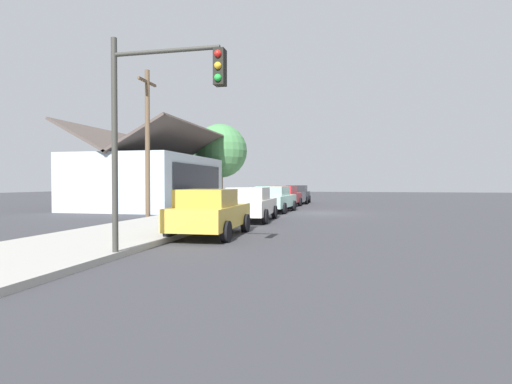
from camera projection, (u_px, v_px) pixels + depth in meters
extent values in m
plane|color=#38383D|center=(318.00, 213.00, 24.64)|extent=(120.00, 120.00, 0.00)
cube|color=#A3A099|center=(228.00, 210.00, 25.87)|extent=(60.00, 4.20, 0.16)
cube|color=gold|center=(211.00, 216.00, 13.98)|extent=(4.36, 1.91, 0.70)
cube|color=gold|center=(207.00, 198.00, 13.55)|extent=(2.11, 1.64, 0.56)
cylinder|color=black|center=(199.00, 222.00, 15.47)|extent=(0.67, 0.24, 0.66)
cylinder|color=black|center=(245.00, 223.00, 15.13)|extent=(0.67, 0.24, 0.66)
cylinder|color=black|center=(170.00, 230.00, 12.85)|extent=(0.67, 0.24, 0.66)
cylinder|color=black|center=(226.00, 232.00, 12.51)|extent=(0.67, 0.24, 0.66)
cube|color=silver|center=(251.00, 207.00, 19.58)|extent=(4.66, 2.00, 0.70)
cube|color=beige|center=(249.00, 193.00, 19.11)|extent=(2.26, 1.70, 0.56)
cylinder|color=black|center=(239.00, 212.00, 21.16)|extent=(0.67, 0.24, 0.66)
cylinder|color=black|center=(274.00, 212.00, 20.81)|extent=(0.67, 0.24, 0.66)
cylinder|color=black|center=(224.00, 216.00, 18.36)|extent=(0.67, 0.24, 0.66)
cylinder|color=black|center=(265.00, 217.00, 18.01)|extent=(0.67, 0.24, 0.66)
cube|color=#9ED1BC|center=(275.00, 201.00, 25.57)|extent=(4.94, 2.09, 0.70)
cube|color=#86B1A0|center=(273.00, 191.00, 25.09)|extent=(2.41, 1.73, 0.56)
cylinder|color=black|center=(267.00, 205.00, 27.27)|extent=(0.67, 0.26, 0.66)
cylinder|color=black|center=(294.00, 206.00, 26.77)|extent=(0.67, 0.26, 0.66)
cylinder|color=black|center=(254.00, 208.00, 24.39)|extent=(0.67, 0.26, 0.66)
cylinder|color=black|center=(284.00, 208.00, 23.89)|extent=(0.67, 0.26, 0.66)
cube|color=red|center=(285.00, 198.00, 30.82)|extent=(4.97, 1.98, 0.70)
cube|color=#A9272B|center=(284.00, 190.00, 30.34)|extent=(2.42, 1.65, 0.56)
cylinder|color=black|center=(278.00, 202.00, 32.52)|extent=(0.67, 0.25, 0.66)
cylinder|color=black|center=(300.00, 202.00, 32.06)|extent=(0.67, 0.25, 0.66)
cylinder|color=black|center=(269.00, 203.00, 29.60)|extent=(0.67, 0.25, 0.66)
cylinder|color=black|center=(293.00, 204.00, 29.13)|extent=(0.67, 0.25, 0.66)
cube|color=#2D3035|center=(297.00, 196.00, 36.50)|extent=(4.87, 1.96, 0.70)
cube|color=#27292D|center=(297.00, 189.00, 36.02)|extent=(2.36, 1.68, 0.56)
cylinder|color=black|center=(289.00, 199.00, 38.16)|extent=(0.66, 0.23, 0.66)
cylinder|color=black|center=(309.00, 199.00, 37.80)|extent=(0.66, 0.23, 0.66)
cylinder|color=black|center=(285.00, 200.00, 35.23)|extent=(0.66, 0.23, 0.66)
cylinder|color=black|center=(307.00, 200.00, 34.86)|extent=(0.66, 0.23, 0.66)
cube|color=#ADBCC6|center=(149.00, 183.00, 29.29)|extent=(10.70, 7.33, 3.65)
cube|color=black|center=(199.00, 180.00, 28.47)|extent=(8.56, 0.08, 2.04)
cube|color=#514742|center=(173.00, 142.00, 28.82)|extent=(11.30, 3.96, 2.21)
cube|color=#514742|center=(126.00, 143.00, 29.63)|extent=(11.30, 3.96, 2.21)
cylinder|color=brown|center=(220.00, 185.00, 35.79)|extent=(0.44, 0.44, 3.28)
sphere|color=#47844C|center=(220.00, 151.00, 35.72)|extent=(4.62, 4.62, 4.62)
cylinder|color=#383833|center=(115.00, 149.00, 9.77)|extent=(0.14, 0.14, 5.20)
cylinder|color=#383833|center=(165.00, 51.00, 9.44)|extent=(0.10, 2.60, 0.10)
cube|color=black|center=(220.00, 67.00, 9.16)|extent=(0.28, 0.24, 0.80)
sphere|color=red|center=(218.00, 54.00, 9.01)|extent=(0.16, 0.16, 0.16)
sphere|color=yellow|center=(218.00, 66.00, 9.01)|extent=(0.16, 0.16, 0.16)
sphere|color=green|center=(218.00, 78.00, 9.02)|extent=(0.16, 0.16, 0.16)
cylinder|color=brown|center=(148.00, 144.00, 21.01)|extent=(0.24, 0.24, 7.50)
cube|color=brown|center=(147.00, 82.00, 20.94)|extent=(1.80, 0.12, 0.12)
cylinder|color=red|center=(238.00, 208.00, 22.83)|extent=(0.22, 0.22, 0.55)
sphere|color=red|center=(238.00, 201.00, 22.83)|extent=(0.18, 0.18, 0.18)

